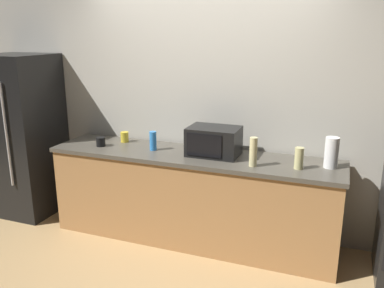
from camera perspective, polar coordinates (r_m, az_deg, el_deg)
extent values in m
plane|color=tan|center=(3.91, -2.15, -15.78)|extent=(8.00, 8.00, 0.00)
cube|color=beige|center=(4.15, 2.01, 6.10)|extent=(6.40, 0.10, 2.70)
cube|color=#B27F4C|center=(4.04, 0.00, -7.80)|extent=(2.80, 0.60, 0.86)
cube|color=#514C42|center=(3.89, 0.00, -1.70)|extent=(2.84, 0.64, 0.04)
cube|color=black|center=(4.96, -22.75, 1.15)|extent=(0.72, 0.70, 1.80)
cylinder|color=silver|center=(4.59, -24.71, 1.11)|extent=(0.02, 0.02, 1.10)
cube|color=black|center=(3.82, 3.11, 0.40)|extent=(0.48, 0.34, 0.27)
cube|color=black|center=(3.68, 1.69, -0.21)|extent=(0.34, 0.01, 0.21)
cylinder|color=white|center=(3.66, 19.10, -1.16)|extent=(0.12, 0.12, 0.27)
cylinder|color=#338CE5|center=(4.00, -5.53, 0.45)|extent=(0.07, 0.07, 0.19)
cylinder|color=beige|center=(3.54, 8.64, -1.11)|extent=(0.07, 0.07, 0.26)
cylinder|color=beige|center=(3.56, 14.87, -1.96)|extent=(0.08, 0.08, 0.19)
cylinder|color=black|center=(4.24, -12.76, 0.32)|extent=(0.09, 0.09, 0.09)
cylinder|color=yellow|center=(4.35, -9.49, 0.99)|extent=(0.08, 0.08, 0.11)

